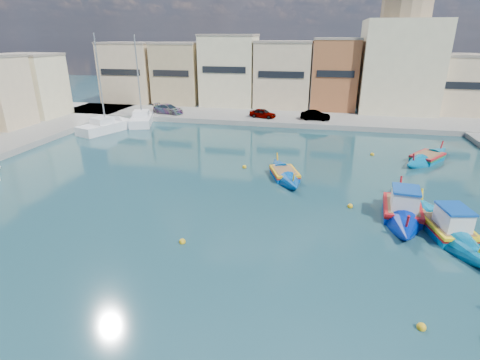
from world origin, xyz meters
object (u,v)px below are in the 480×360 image
(luzzu_blue_cabin, at_px, (402,210))
(yacht_midnorth, at_px, (115,125))
(yacht_north, at_px, (143,118))
(luzzu_turquoise_cabin, at_px, (446,228))
(luzzu_cyan_mid, at_px, (427,158))
(luzzu_green, at_px, (284,175))
(church_block, at_px, (400,53))

(luzzu_blue_cabin, distance_m, yacht_midnorth, 34.30)
(yacht_north, relative_size, yacht_midnorth, 0.98)
(yacht_north, bearing_deg, luzzu_turquoise_cabin, -38.58)
(luzzu_cyan_mid, xyz_separation_m, yacht_midnorth, (-33.83, 5.20, 0.22))
(luzzu_cyan_mid, relative_size, yacht_midnorth, 0.64)
(luzzu_turquoise_cabin, bearing_deg, luzzu_blue_cabin, 136.88)
(luzzu_turquoise_cabin, relative_size, luzzu_green, 1.27)
(luzzu_blue_cabin, relative_size, yacht_north, 0.77)
(church_block, relative_size, luzzu_turquoise_cabin, 2.07)
(church_block, relative_size, luzzu_green, 2.64)
(luzzu_blue_cabin, xyz_separation_m, yacht_north, (-28.34, 22.33, 0.08))
(church_block, distance_m, luzzu_green, 32.76)
(luzzu_green, height_order, yacht_midnorth, yacht_midnorth)
(luzzu_green, distance_m, yacht_north, 26.65)
(church_block, distance_m, luzzu_blue_cabin, 35.61)
(church_block, bearing_deg, luzzu_turquoise_cabin, -93.89)
(luzzu_green, xyz_separation_m, yacht_midnorth, (-21.68, 12.13, 0.23))
(luzzu_blue_cabin, bearing_deg, church_block, 82.54)
(church_block, xyz_separation_m, luzzu_green, (-12.42, -29.19, -8.17))
(luzzu_turquoise_cabin, bearing_deg, luzzu_cyan_mid, 81.08)
(luzzu_cyan_mid, distance_m, luzzu_green, 13.99)
(luzzu_turquoise_cabin, relative_size, yacht_north, 0.80)
(luzzu_turquoise_cabin, relative_size, yacht_midnorth, 0.78)
(yacht_midnorth, bearing_deg, church_block, 26.58)
(yacht_north, bearing_deg, luzzu_blue_cabin, -38.23)
(luzzu_blue_cabin, bearing_deg, luzzu_turquoise_cabin, -43.12)
(luzzu_cyan_mid, bearing_deg, church_block, 89.31)
(luzzu_green, relative_size, yacht_north, 0.62)
(yacht_midnorth, bearing_deg, luzzu_blue_cabin, -30.36)
(luzzu_cyan_mid, bearing_deg, luzzu_blue_cabin, -109.24)
(luzzu_cyan_mid, bearing_deg, yacht_north, 162.62)
(church_block, height_order, yacht_north, church_block)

